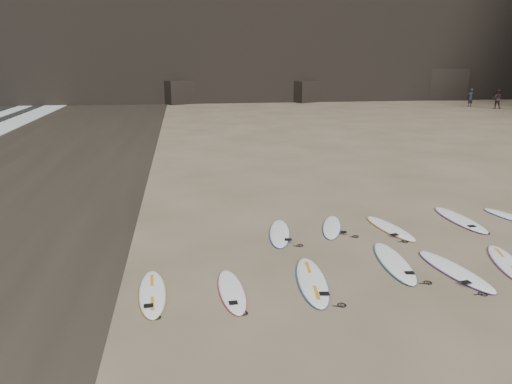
% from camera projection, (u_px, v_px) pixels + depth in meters
% --- Properties ---
extents(ground, '(240.00, 240.00, 0.00)m').
position_uv_depth(ground, '(403.00, 267.00, 12.69)').
color(ground, '#897559').
rests_on(ground, ground).
extents(surfboard_0, '(0.65, 2.30, 0.08)m').
position_uv_depth(surfboard_0, '(232.00, 291.00, 11.36)').
color(surfboard_0, white).
rests_on(surfboard_0, ground).
extents(surfboard_1, '(0.95, 2.79, 0.10)m').
position_uv_depth(surfboard_1, '(312.00, 281.00, 11.84)').
color(surfboard_1, white).
rests_on(surfboard_1, ground).
extents(surfboard_2, '(0.89, 2.78, 0.10)m').
position_uv_depth(surfboard_2, '(394.00, 262.00, 12.90)').
color(surfboard_2, white).
rests_on(surfboard_2, ground).
extents(surfboard_3, '(1.12, 2.75, 0.10)m').
position_uv_depth(surfboard_3, '(455.00, 270.00, 12.41)').
color(surfboard_3, white).
rests_on(surfboard_3, ground).
extents(surfboard_4, '(1.26, 2.55, 0.09)m').
position_uv_depth(surfboard_4, '(507.00, 263.00, 12.86)').
color(surfboard_4, white).
rests_on(surfboard_4, ground).
extents(surfboard_5, '(1.02, 2.50, 0.09)m').
position_uv_depth(surfboard_5, '(280.00, 233.00, 15.02)').
color(surfboard_5, white).
rests_on(surfboard_5, ground).
extents(surfboard_6, '(1.20, 2.27, 0.08)m').
position_uv_depth(surfboard_6, '(332.00, 227.00, 15.55)').
color(surfboard_6, white).
rests_on(surfboard_6, ground).
extents(surfboard_7, '(1.06, 2.51, 0.09)m').
position_uv_depth(surfboard_7, '(390.00, 228.00, 15.45)').
color(surfboard_7, white).
rests_on(surfboard_7, ground).
extents(surfboard_8, '(0.83, 2.79, 0.10)m').
position_uv_depth(surfboard_8, '(460.00, 219.00, 16.23)').
color(surfboard_8, white).
rests_on(surfboard_8, ground).
extents(surfboard_9, '(1.15, 2.28, 0.08)m').
position_uv_depth(surfboard_9, '(512.00, 217.00, 16.46)').
color(surfboard_9, white).
rests_on(surfboard_9, ground).
extents(surfboard_11, '(0.72, 2.44, 0.09)m').
position_uv_depth(surfboard_11, '(152.00, 293.00, 11.26)').
color(surfboard_11, white).
rests_on(surfboard_11, ground).
extents(person_a, '(0.76, 0.61, 1.81)m').
position_uv_depth(person_a, '(470.00, 97.00, 51.26)').
color(person_a, black).
rests_on(person_a, ground).
extents(person_b, '(1.17, 1.12, 1.89)m').
position_uv_depth(person_b, '(497.00, 99.00, 49.13)').
color(person_b, black).
rests_on(person_b, ground).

